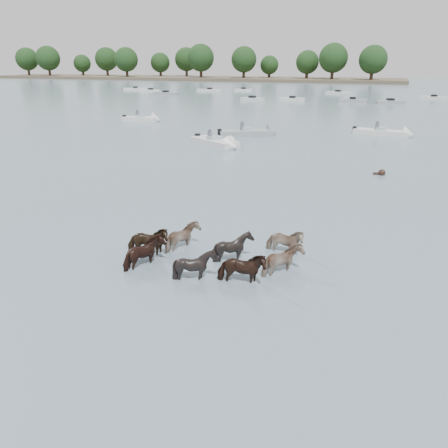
% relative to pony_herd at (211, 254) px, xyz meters
% --- Properties ---
extents(ground, '(400.00, 400.00, 0.00)m').
position_rel_pony_herd_xyz_m(ground, '(-0.59, -1.40, -0.37)').
color(ground, slate).
rests_on(ground, ground).
extents(shoreline, '(160.00, 30.00, 1.00)m').
position_rel_pony_herd_xyz_m(shoreline, '(-70.59, 148.60, 0.13)').
color(shoreline, '#4C4233').
rests_on(shoreline, ground).
extents(pony_herd, '(6.34, 3.97, 1.30)m').
position_rel_pony_herd_xyz_m(pony_herd, '(0.00, 0.00, 0.00)').
color(pony_herd, black).
rests_on(pony_herd, ground).
extents(swimming_pony, '(0.72, 0.44, 0.44)m').
position_rel_pony_herd_xyz_m(swimming_pony, '(5.04, 15.26, -0.27)').
color(swimming_pony, black).
rests_on(swimming_pony, ground).
extents(motorboat_a, '(5.54, 4.06, 1.92)m').
position_rel_pony_herd_xyz_m(motorboat_a, '(-6.57, 27.32, -0.15)').
color(motorboat_a, gray).
rests_on(motorboat_a, ground).
extents(motorboat_b, '(5.28, 4.08, 1.92)m').
position_rel_pony_herd_xyz_m(motorboat_b, '(-7.54, 20.83, -0.15)').
color(motorboat_b, silver).
rests_on(motorboat_b, ground).
extents(motorboat_c, '(5.60, 2.43, 1.92)m').
position_rel_pony_herd_xyz_m(motorboat_c, '(5.31, 31.31, -0.15)').
color(motorboat_c, silver).
rests_on(motorboat_c, ground).
extents(motorboat_f, '(4.68, 2.23, 1.92)m').
position_rel_pony_herd_xyz_m(motorboat_f, '(-21.14, 32.82, -0.14)').
color(motorboat_f, silver).
rests_on(motorboat_f, ground).
extents(distant_flotilla, '(109.11, 27.66, 0.93)m').
position_rel_pony_herd_xyz_m(distant_flotilla, '(-1.30, 76.30, -0.11)').
color(distant_flotilla, silver).
rests_on(distant_flotilla, ground).
extents(treeline, '(147.68, 23.42, 12.45)m').
position_rel_pony_herd_xyz_m(treeline, '(-72.74, 145.35, 6.71)').
color(treeline, '#382619').
rests_on(treeline, ground).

